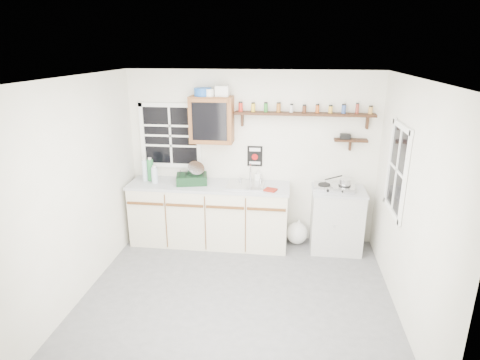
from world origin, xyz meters
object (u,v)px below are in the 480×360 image
object	(u,v)px
spice_shelf	(303,113)
hotplate	(334,187)
main_cabinet	(209,214)
right_cabinet	(336,220)
upper_cabinet	(212,120)
dish_rack	(193,176)

from	to	relation	value
spice_shelf	hotplate	bearing A→B (deg)	-24.04
main_cabinet	spice_shelf	distance (m)	1.97
right_cabinet	hotplate	xyz separation A→B (m)	(-0.07, -0.02, 0.49)
spice_shelf	hotplate	world-z (taller)	spice_shelf
right_cabinet	upper_cabinet	distance (m)	2.26
spice_shelf	hotplate	xyz separation A→B (m)	(0.47, -0.21, -0.99)
upper_cabinet	hotplate	distance (m)	1.95
dish_rack	main_cabinet	bearing A→B (deg)	-15.82
right_cabinet	upper_cabinet	size ratio (longest dim) A/B	1.40
right_cabinet	main_cabinet	bearing A→B (deg)	-179.21
right_cabinet	hotplate	distance (m)	0.50
main_cabinet	right_cabinet	bearing A→B (deg)	0.79
main_cabinet	upper_cabinet	xyz separation A→B (m)	(0.03, 0.14, 1.36)
spice_shelf	dish_rack	bearing A→B (deg)	-172.53
main_cabinet	dish_rack	size ratio (longest dim) A/B	4.67
hotplate	main_cabinet	bearing A→B (deg)	-174.83
main_cabinet	hotplate	xyz separation A→B (m)	(1.77, 0.01, 0.49)
dish_rack	upper_cabinet	bearing A→B (deg)	13.52
spice_shelf	dish_rack	world-z (taller)	spice_shelf
hotplate	dish_rack	bearing A→B (deg)	-175.20
right_cabinet	dish_rack	size ratio (longest dim) A/B	1.84
main_cabinet	right_cabinet	xyz separation A→B (m)	(1.83, 0.03, -0.01)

